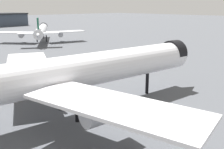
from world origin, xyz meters
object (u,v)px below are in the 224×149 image
airliner_near_gate (78,72)px  baggage_cart_trailing (88,63)px  airliner_far_taxiway (41,31)px  baggage_tug_wing (73,65)px

airliner_near_gate → baggage_cart_trailing: 35.11m
airliner_far_taxiway → baggage_tug_wing: (-21.76, -58.91, -4.63)m
airliner_near_gate → airliner_far_taxiway: size_ratio=1.30×
airliner_near_gate → baggage_cart_trailing: airliner_near_gate is taller
airliner_near_gate → airliner_far_taxiway: (39.26, 86.43, -1.57)m
airliner_far_taxiway → baggage_tug_wing: bearing=-168.6°
baggage_tug_wing → baggage_cart_trailing: baggage_tug_wing is taller
airliner_far_taxiway → airliner_near_gate: bearing=-172.7°
airliner_near_gate → airliner_far_taxiway: 94.95m
airliner_near_gate → baggage_tug_wing: 33.20m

